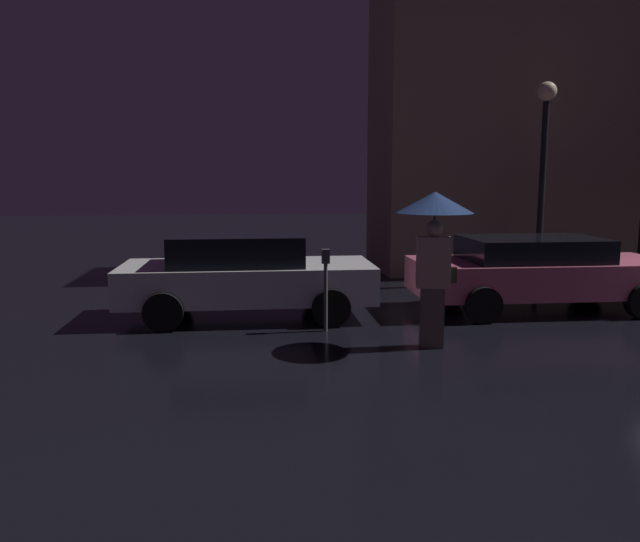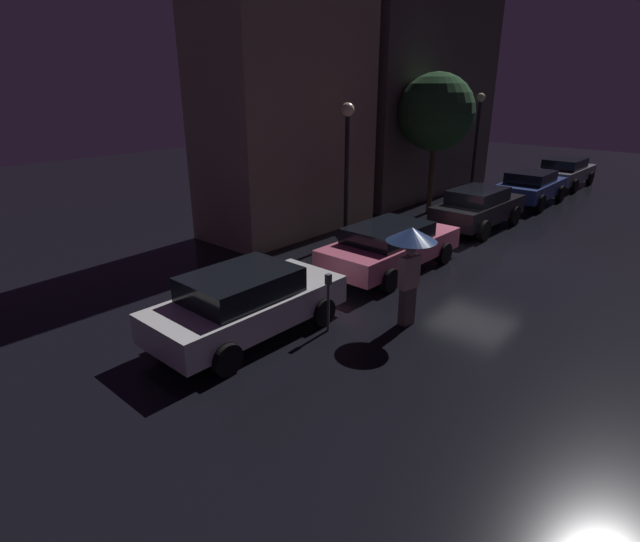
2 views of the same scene
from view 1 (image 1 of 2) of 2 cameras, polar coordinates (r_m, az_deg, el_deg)
The scene contains 6 objects.
building_facade_left at distance 17.15m, azimuth 16.00°, elevation 13.80°, with size 6.24×3.00×8.06m.
parked_car_white at distance 10.73m, azimuth -6.86°, elevation -0.27°, with size 4.27×2.00×1.43m.
parked_car_pink at distance 11.92m, azimuth 19.33°, elevation -0.00°, with size 4.60×2.04×1.32m.
pedestrian_with_umbrella at distance 8.79m, azimuth 10.43°, elevation 3.97°, with size 1.07×1.07×2.20m.
parking_meter at distance 9.66m, azimuth 0.52°, elevation -0.91°, with size 0.12×0.10×1.29m.
street_lamp_near at distance 14.71m, azimuth 19.81°, elevation 10.74°, with size 0.42×0.42×4.41m.
Camera 1 is at (-8.37, -9.29, 2.42)m, focal length 35.00 mm.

